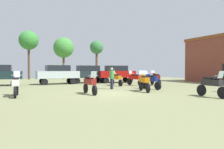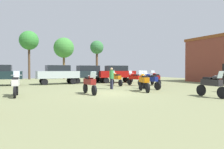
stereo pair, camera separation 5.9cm
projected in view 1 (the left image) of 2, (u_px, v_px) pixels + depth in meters
name	position (u px, v px, depth m)	size (l,w,h in m)	color
ground_plane	(108.00, 94.00, 13.97)	(44.00, 52.00, 0.02)	#7A7F55
motorcycle_1	(212.00, 84.00, 12.15)	(0.62, 2.13, 1.48)	black
motorcycle_3	(116.00, 78.00, 20.56)	(0.62, 2.24, 1.46)	black
motorcycle_5	(155.00, 78.00, 21.01)	(0.74, 2.23, 1.47)	black
motorcycle_6	(144.00, 81.00, 15.17)	(0.80, 2.19, 1.50)	black
motorcycle_7	(135.00, 78.00, 20.92)	(0.71, 2.15, 1.44)	black
motorcycle_10	(16.00, 84.00, 12.44)	(0.62, 2.17, 1.48)	black
motorcycle_11	(151.00, 80.00, 16.98)	(0.67, 2.10, 1.47)	black
motorcycle_12	(90.00, 83.00, 13.63)	(0.62, 2.19, 1.45)	black
car_1	(58.00, 73.00, 22.63)	(4.35, 1.92, 2.00)	black
car_2	(88.00, 73.00, 24.68)	(4.32, 1.84, 2.00)	black
car_5	(116.00, 73.00, 25.15)	(4.44, 2.18, 2.00)	black
person_1	(112.00, 77.00, 17.00)	(0.42, 0.42, 1.72)	#2A2C43
tree_1	(29.00, 41.00, 32.92)	(2.91, 2.91, 7.49)	#4F3928
tree_4	(64.00, 48.00, 34.37)	(3.24, 3.24, 6.65)	brown
tree_5	(97.00, 48.00, 37.23)	(2.33, 2.33, 6.56)	brown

